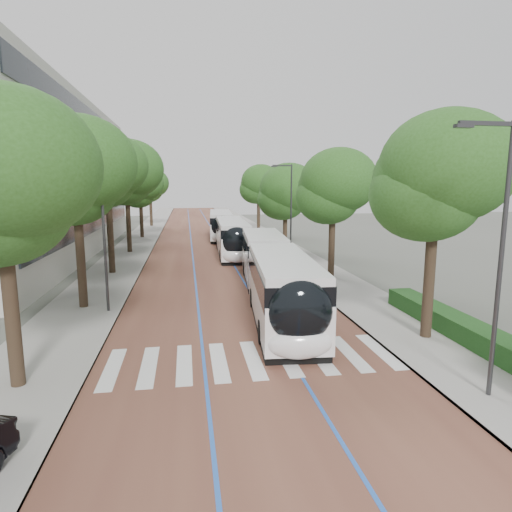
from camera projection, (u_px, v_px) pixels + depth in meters
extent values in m
plane|color=#51544C|center=(252.00, 372.00, 14.79)|extent=(160.00, 160.00, 0.00)
cube|color=brown|center=(204.00, 237.00, 53.74)|extent=(11.00, 140.00, 0.02)
cube|color=gray|center=(142.00, 237.00, 52.54)|extent=(4.00, 140.00, 0.12)
cube|color=gray|center=(262.00, 235.00, 54.93)|extent=(4.00, 140.00, 0.12)
cube|color=gray|center=(158.00, 237.00, 52.84)|extent=(0.20, 140.00, 0.14)
cube|color=gray|center=(248.00, 235.00, 54.62)|extent=(0.20, 140.00, 0.14)
cube|color=silver|center=(112.00, 368.00, 15.00)|extent=(0.55, 3.60, 0.01)
cube|color=silver|center=(149.00, 366.00, 15.20)|extent=(0.55, 3.60, 0.01)
cube|color=silver|center=(184.00, 364.00, 15.40)|extent=(0.55, 3.60, 0.01)
cube|color=silver|center=(219.00, 361.00, 15.60)|extent=(0.55, 3.60, 0.01)
cube|color=silver|center=(253.00, 359.00, 15.80)|extent=(0.55, 3.60, 0.01)
cube|color=silver|center=(286.00, 357.00, 16.00)|extent=(0.55, 3.60, 0.01)
cube|color=silver|center=(318.00, 355.00, 16.19)|extent=(0.55, 3.60, 0.01)
cube|color=silver|center=(349.00, 353.00, 16.39)|extent=(0.55, 3.60, 0.01)
cube|color=silver|center=(380.00, 351.00, 16.59)|extent=(0.55, 3.60, 0.01)
cube|color=blue|center=(191.00, 237.00, 53.48)|extent=(0.12, 126.00, 0.01)
cube|color=blue|center=(216.00, 236.00, 53.99)|extent=(0.12, 126.00, 0.01)
cube|color=black|center=(96.00, 222.00, 39.91)|extent=(0.12, 38.00, 1.60)
cube|color=black|center=(94.00, 187.00, 39.38)|extent=(0.12, 38.00, 1.60)
cube|color=black|center=(91.00, 152.00, 38.86)|extent=(0.12, 38.00, 1.60)
cube|color=black|center=(89.00, 117.00, 38.37)|extent=(0.12, 38.00, 1.60)
cube|color=#193F15|center=(489.00, 342.00, 16.16)|extent=(1.20, 14.00, 0.80)
cylinder|color=#323235|center=(501.00, 265.00, 12.28)|extent=(0.14, 0.14, 8.00)
cube|color=#323235|center=(488.00, 123.00, 11.52)|extent=(1.70, 0.12, 0.12)
cube|color=#323235|center=(464.00, 126.00, 11.42)|extent=(0.50, 0.20, 0.10)
cylinder|color=#323235|center=(291.00, 212.00, 36.63)|extent=(0.14, 0.14, 8.00)
cube|color=#323235|center=(282.00, 166.00, 35.86)|extent=(1.70, 0.12, 0.12)
cube|color=#323235|center=(274.00, 166.00, 35.76)|extent=(0.50, 0.20, 0.10)
cylinder|color=#323235|center=(104.00, 232.00, 20.94)|extent=(0.14, 0.14, 8.00)
cylinder|color=black|center=(12.00, 320.00, 13.23)|extent=(0.44, 0.44, 4.51)
cylinder|color=black|center=(81.00, 263.00, 21.97)|extent=(0.44, 0.44, 4.86)
ellipsoid|color=#254D19|center=(75.00, 176.00, 21.25)|extent=(5.57, 5.57, 4.73)
cylinder|color=black|center=(111.00, 239.00, 30.71)|extent=(0.44, 0.44, 5.07)
ellipsoid|color=#254D19|center=(107.00, 174.00, 29.96)|extent=(5.18, 5.18, 4.41)
cylinder|color=black|center=(129.00, 226.00, 40.44)|extent=(0.44, 0.44, 5.17)
ellipsoid|color=#254D19|center=(126.00, 175.00, 39.67)|extent=(6.37, 6.37, 5.41)
cylinder|color=black|center=(141.00, 221.00, 52.20)|extent=(0.44, 0.44, 4.26)
ellipsoid|color=#254D19|center=(140.00, 188.00, 51.57)|extent=(5.12, 5.12, 4.35)
cylinder|color=black|center=(151.00, 213.00, 66.80)|extent=(0.44, 0.44, 4.37)
ellipsoid|color=#254D19|center=(150.00, 187.00, 66.15)|extent=(5.25, 5.25, 4.46)
cylinder|color=black|center=(429.00, 285.00, 17.59)|extent=(0.44, 0.44, 4.61)
ellipsoid|color=#254D19|center=(436.00, 182.00, 16.91)|extent=(5.22, 5.22, 4.44)
cylinder|color=black|center=(332.00, 248.00, 29.30)|extent=(0.44, 0.44, 4.32)
ellipsoid|color=#254D19|center=(333.00, 190.00, 28.66)|extent=(5.13, 5.13, 4.36)
cylinder|color=black|center=(285.00, 230.00, 42.96)|extent=(0.44, 0.44, 3.92)
ellipsoid|color=#254D19|center=(285.00, 194.00, 42.38)|extent=(5.81, 5.81, 4.93)
cylinder|color=black|center=(259.00, 216.00, 58.50)|extent=(0.44, 0.44, 4.48)
ellipsoid|color=#254D19|center=(259.00, 186.00, 57.83)|extent=(5.38, 5.38, 4.57)
cylinder|color=black|center=(270.00, 267.00, 24.49)|extent=(2.37, 1.10, 2.30)
cube|color=white|center=(282.00, 299.00, 19.53)|extent=(3.31, 9.54, 1.82)
cube|color=black|center=(283.00, 274.00, 19.34)|extent=(3.33, 9.36, 0.97)
cube|color=silver|center=(283.00, 260.00, 19.24)|extent=(3.24, 9.35, 0.31)
cube|color=black|center=(282.00, 321.00, 19.71)|extent=(3.22, 9.16, 0.35)
cube|color=white|center=(263.00, 262.00, 28.83)|extent=(3.17, 7.93, 1.82)
cube|color=black|center=(263.00, 245.00, 28.64)|extent=(3.19, 7.78, 0.97)
cube|color=silver|center=(264.00, 236.00, 28.54)|extent=(3.10, 7.77, 0.31)
cube|color=black|center=(263.00, 278.00, 29.00)|extent=(3.09, 7.62, 0.35)
ellipsoid|color=black|center=(300.00, 312.00, 14.95)|extent=(2.44, 1.30, 2.28)
ellipsoid|color=white|center=(300.00, 343.00, 15.09)|extent=(2.43, 1.20, 1.14)
cylinder|color=black|center=(262.00, 332.00, 17.33)|extent=(0.39, 1.02, 1.00)
cylinder|color=black|center=(317.00, 331.00, 17.49)|extent=(0.39, 1.02, 1.00)
cylinder|color=black|center=(246.00, 269.00, 30.51)|extent=(0.39, 1.02, 1.00)
cylinder|color=black|center=(277.00, 268.00, 30.68)|extent=(0.39, 1.02, 1.00)
cylinder|color=black|center=(253.00, 298.00, 22.60)|extent=(0.39, 1.02, 1.00)
cylinder|color=black|center=(295.00, 297.00, 22.77)|extent=(0.39, 1.02, 1.00)
cube|color=white|center=(232.00, 241.00, 39.66)|extent=(2.94, 12.08, 1.82)
cube|color=black|center=(232.00, 229.00, 39.48)|extent=(2.97, 11.85, 0.97)
cube|color=silver|center=(232.00, 222.00, 39.37)|extent=(2.88, 11.84, 0.31)
cube|color=black|center=(232.00, 253.00, 39.84)|extent=(2.87, 11.60, 0.35)
ellipsoid|color=black|center=(237.00, 241.00, 33.82)|extent=(2.39, 1.19, 2.28)
ellipsoid|color=white|center=(237.00, 256.00, 33.95)|extent=(2.39, 1.09, 1.14)
cylinder|color=black|center=(221.00, 256.00, 36.12)|extent=(0.34, 1.01, 1.00)
cylinder|color=black|center=(248.00, 255.00, 36.40)|extent=(0.34, 1.01, 1.00)
cylinder|color=black|center=(218.00, 244.00, 43.37)|extent=(0.34, 1.01, 1.00)
cylinder|color=black|center=(240.00, 244.00, 43.65)|extent=(0.34, 1.01, 1.00)
cube|color=white|center=(221.00, 228.00, 52.14)|extent=(3.22, 12.13, 1.82)
cube|color=black|center=(221.00, 218.00, 51.95)|extent=(3.24, 11.89, 0.97)
cube|color=silver|center=(220.00, 213.00, 51.85)|extent=(3.15, 11.89, 0.31)
cube|color=black|center=(221.00, 237.00, 52.31)|extent=(3.14, 11.65, 0.35)
ellipsoid|color=black|center=(222.00, 226.00, 46.27)|extent=(2.41, 1.24, 2.28)
ellipsoid|color=white|center=(222.00, 237.00, 46.41)|extent=(2.41, 1.14, 1.14)
cylinder|color=black|center=(211.00, 238.00, 48.61)|extent=(0.36, 1.02, 1.00)
cylinder|color=black|center=(231.00, 237.00, 48.84)|extent=(0.36, 1.02, 1.00)
cylinder|color=black|center=(212.00, 231.00, 55.88)|extent=(0.36, 1.02, 1.00)
cylinder|color=black|center=(229.00, 231.00, 56.10)|extent=(0.36, 1.02, 1.00)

